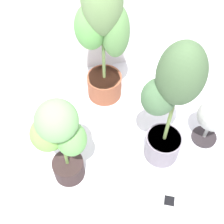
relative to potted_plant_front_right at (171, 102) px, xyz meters
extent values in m
plane|color=silver|center=(-0.30, 0.09, -0.58)|extent=(8.00, 8.00, 0.00)
cylinder|color=slate|center=(0.02, 0.00, -0.48)|extent=(0.24, 0.24, 0.20)
cylinder|color=#3F2D20|center=(0.02, 0.00, -0.39)|extent=(0.22, 0.22, 0.02)
cylinder|color=olive|center=(0.02, 0.00, -0.04)|extent=(0.02, 0.02, 0.68)
ellipsoid|color=#45613D|center=(0.02, 0.00, 0.22)|extent=(0.35, 0.35, 0.39)
ellipsoid|color=#476A45|center=(-0.07, 0.01, 0.04)|extent=(0.20, 0.20, 0.23)
cylinder|color=#2F2120|center=(-0.63, -0.03, -0.50)|extent=(0.20, 0.20, 0.15)
cylinder|color=#402925|center=(-0.63, -0.03, -0.43)|extent=(0.19, 0.19, 0.02)
cylinder|color=olive|center=(-0.63, -0.03, -0.16)|extent=(0.02, 0.02, 0.53)
ellipsoid|color=#74B267|center=(-0.63, -0.03, 0.04)|extent=(0.24, 0.24, 0.22)
ellipsoid|color=#7EBB53|center=(-0.69, -0.01, -0.10)|extent=(0.27, 0.26, 0.22)
ellipsoid|color=#6AB159|center=(-0.57, -0.06, -0.12)|extent=(0.21, 0.21, 0.22)
cylinder|color=brown|center=(-0.27, 0.62, -0.48)|extent=(0.27, 0.27, 0.19)
cylinder|color=#3B3122|center=(-0.27, 0.62, -0.39)|extent=(0.25, 0.25, 0.02)
cylinder|color=#5C7942|center=(-0.27, 0.62, -0.01)|extent=(0.02, 0.02, 0.74)
ellipsoid|color=#6F9358|center=(-0.27, 0.62, 0.27)|extent=(0.27, 0.28, 0.48)
ellipsoid|color=#60A552|center=(-0.35, 0.63, 0.07)|extent=(0.23, 0.23, 0.33)
ellipsoid|color=#5F9150|center=(-0.19, 0.60, 0.05)|extent=(0.22, 0.24, 0.40)
cube|color=white|center=(-0.04, -0.36, -0.57)|extent=(0.10, 0.10, 0.02)
cube|color=black|center=(-0.04, -0.36, -0.55)|extent=(0.08, 0.08, 0.00)
cylinder|color=#282325|center=(0.36, 0.05, -0.57)|extent=(0.18, 0.18, 0.03)
cylinder|color=#A0A49F|center=(0.36, 0.05, -0.48)|extent=(0.02, 0.02, 0.14)
sphere|color=#A0A49F|center=(0.36, 0.05, -0.30)|extent=(0.29, 0.29, 0.22)
camera|label=1|loc=(-0.52, -0.95, 1.30)|focal=48.15mm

